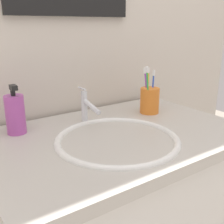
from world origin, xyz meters
The scene contains 9 objects.
tiled_wall_back centered at (0.00, 0.34, 1.20)m, with size 2.11×0.04×2.40m, color beige.
sink_basin centered at (-0.04, -0.06, 0.81)m, with size 0.42×0.42×0.13m.
faucet centered at (-0.04, 0.14, 0.92)m, with size 0.02×0.15×0.14m.
toothbrush_cup centered at (0.25, 0.11, 0.91)m, with size 0.08×0.08×0.11m, color orange.
toothbrush_green centered at (0.22, 0.09, 0.97)m, with size 0.04×0.02×0.20m.
toothbrush_purple centered at (0.25, 0.13, 0.96)m, with size 0.02×0.03×0.19m.
toothbrush_yellow centered at (0.27, 0.14, 0.96)m, with size 0.03×0.03×0.18m.
toothbrush_blue centered at (0.27, 0.12, 0.96)m, with size 0.03×0.02×0.18m.
soap_dispenser centered at (-0.29, 0.20, 0.92)m, with size 0.07×0.07×0.17m.
Camera 1 is at (-0.54, -0.74, 1.22)m, focal length 44.63 mm.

